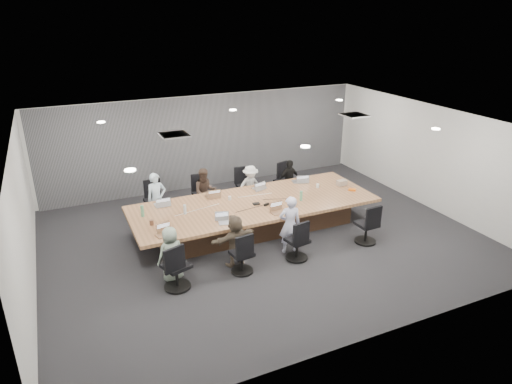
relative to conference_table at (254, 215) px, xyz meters
name	(u,v)px	position (x,y,z in m)	size (l,w,h in m)	color
floor	(263,238)	(0.00, -0.50, -0.40)	(10.00, 8.00, 0.00)	#26272A
ceiling	(264,124)	(0.00, -0.50, 2.40)	(10.00, 8.00, 0.00)	white
wall_back	(207,141)	(0.00, 3.50, 1.00)	(10.00, 2.80, 0.00)	beige
wall_front	(373,267)	(0.00, -4.50, 1.00)	(10.00, 2.80, 0.00)	beige
wall_left	(23,223)	(-5.00, -0.50, 1.00)	(8.00, 2.80, 0.00)	beige
wall_right	(429,157)	(5.00, -0.50, 1.00)	(8.00, 2.80, 0.00)	beige
curtain	(208,142)	(0.00, 3.42, 1.00)	(9.80, 0.04, 2.80)	slate
conference_table	(254,215)	(0.00, 0.00, 0.00)	(6.00, 2.20, 0.74)	#432B1D
chair_0	(155,204)	(-2.09, 1.70, 0.01)	(0.55, 0.55, 0.82)	black
chair_1	(202,197)	(-0.81, 1.70, -0.02)	(0.51, 0.51, 0.76)	black
chair_2	(246,189)	(0.50, 1.70, 0.00)	(0.54, 0.54, 0.80)	black
chair_3	(283,184)	(1.70, 1.70, -0.03)	(0.50, 0.50, 0.74)	black
chair_4	(176,269)	(-2.44, -1.70, 0.01)	(0.56, 0.56, 0.83)	black
chair_5	(242,257)	(-1.05, -1.70, -0.04)	(0.49, 0.49, 0.73)	black
chair_6	(297,243)	(0.26, -1.70, -0.02)	(0.52, 0.52, 0.76)	black
chair_7	(366,227)	(2.11, -1.70, -0.01)	(0.53, 0.53, 0.79)	black
person_0	(157,199)	(-2.09, 1.35, 0.28)	(0.49, 0.32, 1.36)	silver
laptop_0	(162,204)	(-2.09, 0.80, 0.35)	(0.35, 0.24, 0.02)	#B2B2B7
person_1	(205,192)	(-0.81, 1.35, 0.25)	(0.63, 0.49, 1.30)	#3B2C24
laptop_1	(212,196)	(-0.81, 0.80, 0.35)	(0.33, 0.22, 0.02)	#8C6647
person_2	(250,187)	(0.50, 1.35, 0.20)	(0.77, 0.44, 1.19)	silver
laptop_2	(259,188)	(0.50, 0.80, 0.35)	(0.35, 0.24, 0.02)	#B2B2B7
person_3	(289,180)	(1.70, 1.35, 0.20)	(0.70, 0.29, 1.19)	black
laptop_3	(299,181)	(1.70, 0.80, 0.35)	(0.35, 0.24, 0.02)	#B2B2B7
person_4	(171,254)	(-2.44, -1.35, 0.18)	(0.57, 0.37, 1.16)	gray
laptop_4	(164,235)	(-2.44, -0.80, 0.35)	(0.32, 0.22, 0.02)	#8C6647
person_5	(235,240)	(-1.05, -1.35, 0.17)	(1.07, 0.34, 1.15)	brown
laptop_5	(226,223)	(-1.05, -0.80, 0.35)	(0.31, 0.21, 0.02)	#B2B2B7
person_6	(290,225)	(0.26, -1.35, 0.28)	(0.50, 0.33, 1.36)	silver
laptop_6	(279,213)	(0.26, -0.80, 0.35)	(0.34, 0.23, 0.02)	#8C6647
bottle_green_left	(142,211)	(-2.65, 0.32, 0.47)	(0.07, 0.07, 0.27)	#5BA377
bottle_green_right	(301,196)	(1.10, -0.37, 0.46)	(0.07, 0.07, 0.25)	#5BA377
bottle_clear	(185,209)	(-1.73, 0.05, 0.45)	(0.07, 0.07, 0.23)	silver
cup_white_far	(230,198)	(-0.49, 0.39, 0.39)	(0.08, 0.08, 0.10)	white
cup_white_near	(318,186)	(1.94, 0.21, 0.39)	(0.08, 0.08, 0.10)	white
mug_brown	(152,223)	(-2.56, -0.20, 0.39)	(0.09, 0.09, 0.11)	brown
mic_left	(232,217)	(-0.81, -0.57, 0.35)	(0.13, 0.09, 0.03)	black
mic_right	(256,204)	(-0.01, -0.13, 0.36)	(0.17, 0.11, 0.03)	black
stapler	(267,204)	(0.19, -0.30, 0.37)	(0.15, 0.04, 0.06)	black
canvas_bag	(342,183)	(2.61, 0.09, 0.41)	(0.26, 0.16, 0.14)	gray
snack_packet	(352,190)	(2.65, -0.34, 0.36)	(0.19, 0.12, 0.04)	orange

